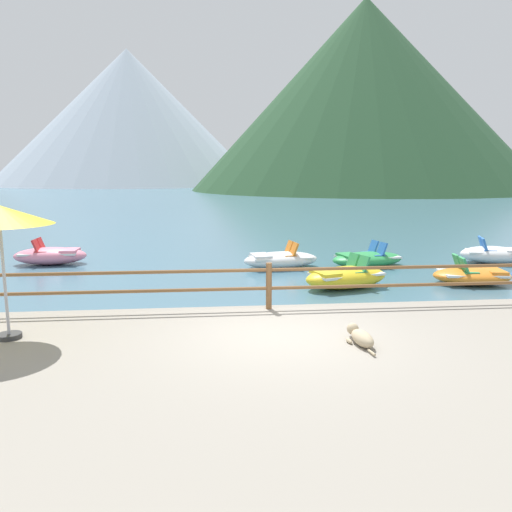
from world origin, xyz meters
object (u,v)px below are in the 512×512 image
pedal_boat_0 (493,254)px  pedal_boat_3 (51,255)px  pedal_boat_2 (367,259)px  pedal_boat_1 (346,277)px  pedal_boat_5 (281,259)px  pedal_boat_4 (472,275)px  dog_resting (361,337)px

pedal_boat_0 → pedal_boat_3: pedal_boat_0 is taller
pedal_boat_2 → pedal_boat_0: bearing=1.7°
pedal_boat_1 → pedal_boat_5: bearing=114.4°
pedal_boat_4 → pedal_boat_0: bearing=51.4°
pedal_boat_0 → pedal_boat_4: bearing=-128.6°
pedal_boat_4 → pedal_boat_2: bearing=127.1°
dog_resting → pedal_boat_4: size_ratio=0.47×
pedal_boat_1 → pedal_boat_0: bearing=27.1°
pedal_boat_0 → pedal_boat_4: size_ratio=1.03×
dog_resting → pedal_boat_3: 12.64m
dog_resting → pedal_boat_2: 8.98m
pedal_boat_0 → pedal_boat_4: 3.81m
pedal_boat_4 → dog_resting: bearing=-131.7°
pedal_boat_1 → pedal_boat_2: 3.37m
pedal_boat_3 → pedal_boat_4: (12.86, -4.27, -0.07)m
pedal_boat_1 → pedal_boat_2: (1.57, 2.98, -0.05)m
pedal_boat_0 → dog_resting: bearing=-130.6°
pedal_boat_1 → pedal_boat_2: size_ratio=0.98×
pedal_boat_3 → pedal_boat_0: bearing=-4.8°
pedal_boat_2 → pedal_boat_3: (-10.71, 1.43, 0.05)m
dog_resting → pedal_boat_4: pedal_boat_4 is taller
pedal_boat_3 → pedal_boat_4: bearing=-18.4°
pedal_boat_4 → pedal_boat_1: bearing=-177.9°
pedal_boat_3 → dog_resting: bearing=-51.8°
pedal_boat_4 → pedal_boat_5: 5.84m
pedal_boat_1 → pedal_boat_3: size_ratio=1.12×
pedal_boat_5 → pedal_boat_1: bearing=-65.6°
pedal_boat_1 → pedal_boat_4: size_ratio=1.16×
pedal_boat_5 → dog_resting: bearing=-89.7°
pedal_boat_2 → pedal_boat_4: 3.56m
pedal_boat_0 → pedal_boat_2: (-4.52, -0.14, -0.06)m
pedal_boat_1 → pedal_boat_5: size_ratio=1.01×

